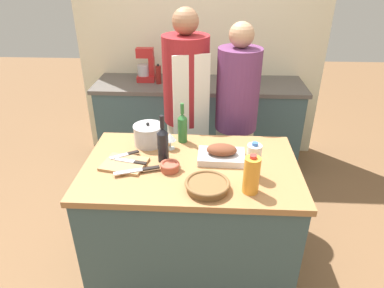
# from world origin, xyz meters

# --- Properties ---
(ground_plane) EXTENTS (12.00, 12.00, 0.00)m
(ground_plane) POSITION_xyz_m (0.00, 0.00, 0.00)
(ground_plane) COLOR brown
(kitchen_island) EXTENTS (1.36, 0.84, 0.90)m
(kitchen_island) POSITION_xyz_m (0.00, 0.00, 0.45)
(kitchen_island) COLOR #3D565B
(kitchen_island) RESTS_ON ground_plane
(back_counter) EXTENTS (2.14, 0.60, 0.93)m
(back_counter) POSITION_xyz_m (0.00, 1.53, 0.47)
(back_counter) COLOR #3D565B
(back_counter) RESTS_ON ground_plane
(back_wall) EXTENTS (2.64, 0.10, 2.55)m
(back_wall) POSITION_xyz_m (0.00, 1.88, 1.27)
(back_wall) COLOR beige
(back_wall) RESTS_ON ground_plane
(roasting_pan) EXTENTS (0.30, 0.21, 0.11)m
(roasting_pan) POSITION_xyz_m (0.19, 0.07, 0.94)
(roasting_pan) COLOR #BCBCC1
(roasting_pan) RESTS_ON kitchen_island
(wicker_basket) EXTENTS (0.26, 0.26, 0.05)m
(wicker_basket) POSITION_xyz_m (0.11, -0.26, 0.93)
(wicker_basket) COLOR brown
(wicker_basket) RESTS_ON kitchen_island
(cutting_board) EXTENTS (0.30, 0.26, 0.02)m
(cutting_board) POSITION_xyz_m (-0.42, -0.03, 0.91)
(cutting_board) COLOR #AD7F51
(cutting_board) RESTS_ON kitchen_island
(stock_pot) EXTENTS (0.21, 0.21, 0.17)m
(stock_pot) POSITION_xyz_m (-0.31, 0.26, 0.97)
(stock_pot) COLOR #B7B7BC
(stock_pot) RESTS_ON kitchen_island
(mixing_bowl) EXTENTS (0.12, 0.12, 0.05)m
(mixing_bowl) POSITION_xyz_m (-0.13, -0.07, 0.93)
(mixing_bowl) COLOR #A84C38
(mixing_bowl) RESTS_ON kitchen_island
(juice_jug) EXTENTS (0.09, 0.09, 0.23)m
(juice_jug) POSITION_xyz_m (0.35, -0.27, 1.01)
(juice_jug) COLOR orange
(juice_jug) RESTS_ON kitchen_island
(milk_jug) EXTENTS (0.09, 0.09, 0.23)m
(milk_jug) POSITION_xyz_m (0.37, -0.11, 1.01)
(milk_jug) COLOR white
(milk_jug) RESTS_ON kitchen_island
(wine_bottle_green) EXTENTS (0.07, 0.07, 0.32)m
(wine_bottle_green) POSITION_xyz_m (-0.18, 0.04, 1.03)
(wine_bottle_green) COLOR black
(wine_bottle_green) RESTS_ON kitchen_island
(wine_bottle_dark) EXTENTS (0.07, 0.07, 0.29)m
(wine_bottle_dark) POSITION_xyz_m (-0.08, 0.31, 1.01)
(wine_bottle_dark) COLOR #28662D
(wine_bottle_dark) RESTS_ON kitchen_island
(wine_glass_left) EXTENTS (0.08, 0.08, 0.12)m
(wine_glass_left) POSITION_xyz_m (-0.15, 0.20, 0.99)
(wine_glass_left) COLOR silver
(wine_glass_left) RESTS_ON kitchen_island
(knife_chef) EXTENTS (0.27, 0.12, 0.01)m
(knife_chef) POSITION_xyz_m (-0.31, -0.11, 0.92)
(knife_chef) COLOR #B7B7BC
(knife_chef) RESTS_ON cutting_board
(knife_paring) EXTENTS (0.21, 0.08, 0.01)m
(knife_paring) POSITION_xyz_m (-0.37, -0.02, 0.92)
(knife_paring) COLOR #B7B7BC
(knife_paring) RESTS_ON cutting_board
(knife_bread) EXTENTS (0.18, 0.13, 0.01)m
(knife_bread) POSITION_xyz_m (-0.43, 0.07, 0.92)
(knife_bread) COLOR #B7B7BC
(knife_bread) RESTS_ON cutting_board
(stand_mixer) EXTENTS (0.18, 0.14, 0.34)m
(stand_mixer) POSITION_xyz_m (-0.55, 1.57, 1.07)
(stand_mixer) COLOR #B22323
(stand_mixer) RESTS_ON back_counter
(condiment_bottle_tall) EXTENTS (0.06, 0.06, 0.20)m
(condiment_bottle_tall) POSITION_xyz_m (-0.41, 1.49, 1.02)
(condiment_bottle_tall) COLOR maroon
(condiment_bottle_tall) RESTS_ON back_counter
(condiment_bottle_short) EXTENTS (0.05, 0.05, 0.16)m
(condiment_bottle_short) POSITION_xyz_m (0.58, 1.56, 1.00)
(condiment_bottle_short) COLOR #234C28
(condiment_bottle_short) RESTS_ON back_counter
(condiment_bottle_extra) EXTENTS (0.05, 0.05, 0.21)m
(condiment_bottle_extra) POSITION_xyz_m (-0.21, 1.55, 1.03)
(condiment_bottle_extra) COLOR maroon
(condiment_bottle_extra) RESTS_ON back_counter
(person_cook_aproned) EXTENTS (0.38, 0.41, 1.74)m
(person_cook_aproned) POSITION_xyz_m (-0.08, 0.82, 0.96)
(person_cook_aproned) COLOR beige
(person_cook_aproned) RESTS_ON ground_plane
(person_cook_guest) EXTENTS (0.35, 0.35, 1.65)m
(person_cook_guest) POSITION_xyz_m (0.33, 0.79, 0.91)
(person_cook_guest) COLOR beige
(person_cook_guest) RESTS_ON ground_plane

